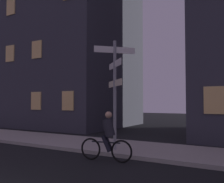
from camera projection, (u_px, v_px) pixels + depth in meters
The scene contains 4 objects.
sidewalk_kerb at pixel (118, 147), 10.22m from camera, with size 40.00×2.96×0.14m, color #9E9991.
signpost at pixel (115, 84), 9.42m from camera, with size 1.27×1.27×4.12m.
cyclist at pixel (107, 138), 8.06m from camera, with size 1.81×0.37×1.61m.
building_left_block at pixel (77, 24), 20.72m from camera, with size 8.29×8.61×16.95m.
Camera 1 is at (4.94, -1.84, 1.92)m, focal length 39.87 mm.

